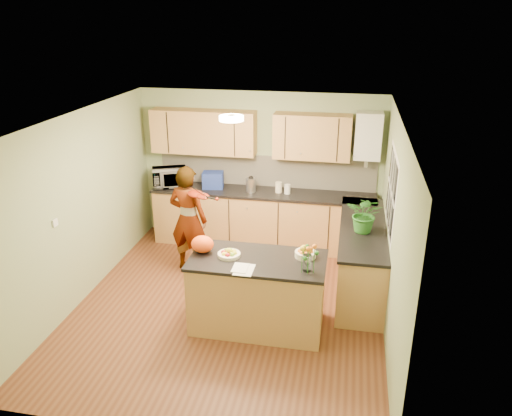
# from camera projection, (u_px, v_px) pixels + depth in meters

# --- Properties ---
(floor) EXTENTS (4.50, 4.50, 0.00)m
(floor) POSITION_uv_depth(u_px,v_px,m) (229.00, 305.00, 6.67)
(floor) COLOR #572C18
(floor) RESTS_ON ground
(ceiling) EXTENTS (4.00, 4.50, 0.02)m
(ceiling) POSITION_uv_depth(u_px,v_px,m) (225.00, 120.00, 5.75)
(ceiling) COLOR white
(ceiling) RESTS_ON wall_back
(wall_back) EXTENTS (4.00, 0.02, 2.50)m
(wall_back) POSITION_uv_depth(u_px,v_px,m) (260.00, 167.00, 8.26)
(wall_back) COLOR #94A475
(wall_back) RESTS_ON floor
(wall_front) EXTENTS (4.00, 0.02, 2.50)m
(wall_front) POSITION_uv_depth(u_px,v_px,m) (162.00, 323.00, 4.16)
(wall_front) COLOR #94A475
(wall_front) RESTS_ON floor
(wall_left) EXTENTS (0.02, 4.50, 2.50)m
(wall_left) POSITION_uv_depth(u_px,v_px,m) (80.00, 208.00, 6.56)
(wall_left) COLOR #94A475
(wall_left) RESTS_ON floor
(wall_right) EXTENTS (0.02, 4.50, 2.50)m
(wall_right) POSITION_uv_depth(u_px,v_px,m) (393.00, 232.00, 5.86)
(wall_right) COLOR #94A475
(wall_right) RESTS_ON floor
(back_counter) EXTENTS (3.64, 0.62, 0.94)m
(back_counter) POSITION_uv_depth(u_px,v_px,m) (263.00, 218.00, 8.26)
(back_counter) COLOR tan
(back_counter) RESTS_ON floor
(right_counter) EXTENTS (0.62, 2.24, 0.94)m
(right_counter) POSITION_uv_depth(u_px,v_px,m) (361.00, 256.00, 6.97)
(right_counter) COLOR tan
(right_counter) RESTS_ON floor
(splashback) EXTENTS (3.60, 0.02, 0.52)m
(splashback) POSITION_uv_depth(u_px,v_px,m) (266.00, 171.00, 8.25)
(splashback) COLOR beige
(splashback) RESTS_ON back_counter
(upper_cabinets) EXTENTS (3.20, 0.34, 0.70)m
(upper_cabinets) POSITION_uv_depth(u_px,v_px,m) (248.00, 134.00, 7.92)
(upper_cabinets) COLOR tan
(upper_cabinets) RESTS_ON wall_back
(boiler) EXTENTS (0.40, 0.30, 0.86)m
(boiler) POSITION_uv_depth(u_px,v_px,m) (368.00, 136.00, 7.58)
(boiler) COLOR white
(boiler) RESTS_ON wall_back
(window_right) EXTENTS (0.01, 1.30, 1.05)m
(window_right) POSITION_uv_depth(u_px,v_px,m) (392.00, 191.00, 6.30)
(window_right) COLOR white
(window_right) RESTS_ON wall_right
(light_switch) EXTENTS (0.02, 0.09, 0.09)m
(light_switch) POSITION_uv_depth(u_px,v_px,m) (55.00, 223.00, 5.99)
(light_switch) COLOR white
(light_switch) RESTS_ON wall_left
(ceiling_lamp) EXTENTS (0.30, 0.30, 0.07)m
(ceiling_lamp) POSITION_uv_depth(u_px,v_px,m) (231.00, 118.00, 6.04)
(ceiling_lamp) COLOR #FFEABF
(ceiling_lamp) RESTS_ON ceiling
(peninsula_island) EXTENTS (1.63, 0.83, 0.93)m
(peninsula_island) POSITION_uv_depth(u_px,v_px,m) (258.00, 293.00, 6.09)
(peninsula_island) COLOR tan
(peninsula_island) RESTS_ON floor
(fruit_dish) EXTENTS (0.27, 0.27, 0.10)m
(fruit_dish) POSITION_uv_depth(u_px,v_px,m) (229.00, 253.00, 5.97)
(fruit_dish) COLOR #F2E4C1
(fruit_dish) RESTS_ON peninsula_island
(orange_bowl) EXTENTS (0.25, 0.25, 0.15)m
(orange_bowl) POSITION_uv_depth(u_px,v_px,m) (305.00, 252.00, 5.94)
(orange_bowl) COLOR #F2E4C1
(orange_bowl) RESTS_ON peninsula_island
(flower_vase) EXTENTS (0.23, 0.23, 0.43)m
(flower_vase) POSITION_uv_depth(u_px,v_px,m) (308.00, 248.00, 5.54)
(flower_vase) COLOR silver
(flower_vase) RESTS_ON peninsula_island
(orange_bag) EXTENTS (0.35, 0.33, 0.21)m
(orange_bag) POSITION_uv_depth(u_px,v_px,m) (202.00, 244.00, 6.05)
(orange_bag) COLOR #FF4D15
(orange_bag) RESTS_ON peninsula_island
(papers) EXTENTS (0.21, 0.29, 0.01)m
(papers) POSITION_uv_depth(u_px,v_px,m) (244.00, 270.00, 5.66)
(papers) COLOR white
(papers) RESTS_ON peninsula_island
(violinist) EXTENTS (0.66, 0.50, 1.63)m
(violinist) POSITION_uv_depth(u_px,v_px,m) (188.00, 219.00, 7.33)
(violinist) COLOR tan
(violinist) RESTS_ON floor
(violin) EXTENTS (0.68, 0.59, 0.17)m
(violin) POSITION_uv_depth(u_px,v_px,m) (195.00, 194.00, 6.91)
(violin) COLOR #4D1104
(violin) RESTS_ON violinist
(microwave) EXTENTS (0.65, 0.56, 0.31)m
(microwave) POSITION_uv_depth(u_px,v_px,m) (170.00, 177.00, 8.28)
(microwave) COLOR white
(microwave) RESTS_ON back_counter
(blue_box) EXTENTS (0.37, 0.29, 0.27)m
(blue_box) POSITION_uv_depth(u_px,v_px,m) (213.00, 180.00, 8.21)
(blue_box) COLOR navy
(blue_box) RESTS_ON back_counter
(kettle) EXTENTS (0.16, 0.16, 0.31)m
(kettle) POSITION_uv_depth(u_px,v_px,m) (251.00, 184.00, 8.04)
(kettle) COLOR silver
(kettle) RESTS_ON back_counter
(jar_cream) EXTENTS (0.14, 0.14, 0.17)m
(jar_cream) POSITION_uv_depth(u_px,v_px,m) (279.00, 187.00, 8.02)
(jar_cream) COLOR #F2E4C1
(jar_cream) RESTS_ON back_counter
(jar_white) EXTENTS (0.11, 0.11, 0.15)m
(jar_white) POSITION_uv_depth(u_px,v_px,m) (287.00, 189.00, 7.97)
(jar_white) COLOR white
(jar_white) RESTS_ON back_counter
(potted_plant) EXTENTS (0.55, 0.51, 0.51)m
(potted_plant) POSITION_uv_depth(u_px,v_px,m) (366.00, 214.00, 6.53)
(potted_plant) COLOR #2B7025
(potted_plant) RESTS_ON right_counter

